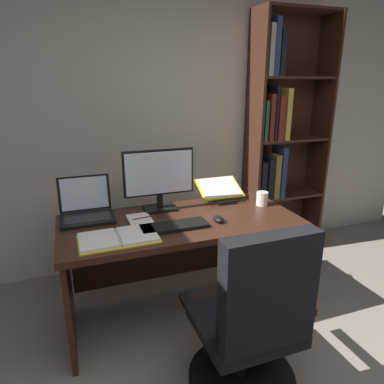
% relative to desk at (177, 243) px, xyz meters
% --- Properties ---
extents(wall_back, '(5.38, 0.12, 2.84)m').
position_rel_desk_xyz_m(wall_back, '(0.19, 0.88, 0.88)').
color(wall_back, beige).
rests_on(wall_back, ground).
extents(desk, '(1.56, 0.71, 0.75)m').
position_rel_desk_xyz_m(desk, '(0.00, 0.00, 0.00)').
color(desk, '#381E14').
rests_on(desk, ground).
extents(bookshelf, '(0.76, 0.30, 2.22)m').
position_rel_desk_xyz_m(bookshelf, '(1.20, 0.65, 0.56)').
color(bookshelf, '#381E14').
rests_on(bookshelf, ground).
extents(office_chair, '(0.61, 0.60, 0.99)m').
position_rel_desk_xyz_m(office_chair, '(0.14, -0.83, -0.12)').
color(office_chair, black).
rests_on(office_chair, ground).
extents(monitor, '(0.50, 0.16, 0.43)m').
position_rel_desk_xyz_m(monitor, '(-0.08, 0.15, 0.43)').
color(monitor, black).
rests_on(monitor, desk).
extents(laptop, '(0.34, 0.31, 0.26)m').
position_rel_desk_xyz_m(laptop, '(-0.58, 0.16, 0.26)').
color(laptop, black).
rests_on(laptop, desk).
extents(keyboard, '(0.42, 0.15, 0.02)m').
position_rel_desk_xyz_m(keyboard, '(-0.08, -0.20, 0.22)').
color(keyboard, black).
rests_on(keyboard, desk).
extents(computer_mouse, '(0.06, 0.10, 0.04)m').
position_rel_desk_xyz_m(computer_mouse, '(0.22, -0.20, 0.23)').
color(computer_mouse, black).
rests_on(computer_mouse, desk).
extents(reading_stand_with_book, '(0.34, 0.29, 0.14)m').
position_rel_desk_xyz_m(reading_stand_with_book, '(0.43, 0.23, 0.28)').
color(reading_stand_with_book, black).
rests_on(reading_stand_with_book, desk).
extents(open_binder, '(0.46, 0.28, 0.02)m').
position_rel_desk_xyz_m(open_binder, '(-0.43, -0.25, 0.22)').
color(open_binder, yellow).
rests_on(open_binder, desk).
extents(notepad, '(0.16, 0.21, 0.01)m').
position_rel_desk_xyz_m(notepad, '(-0.26, 0.00, 0.21)').
color(notepad, white).
rests_on(notepad, desk).
extents(pen, '(0.14, 0.03, 0.01)m').
position_rel_desk_xyz_m(pen, '(-0.24, 0.00, 0.22)').
color(pen, maroon).
rests_on(pen, notepad).
extents(coffee_mug, '(0.09, 0.09, 0.10)m').
position_rel_desk_xyz_m(coffee_mug, '(0.65, -0.02, 0.26)').
color(coffee_mug, silver).
rests_on(coffee_mug, desk).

